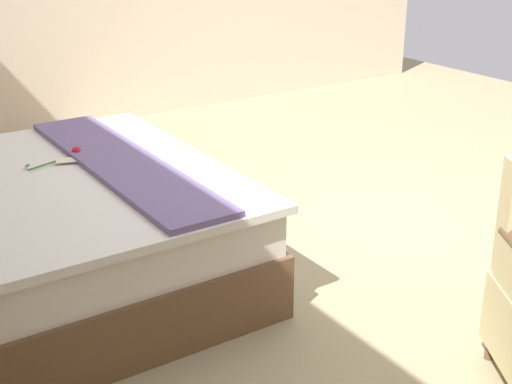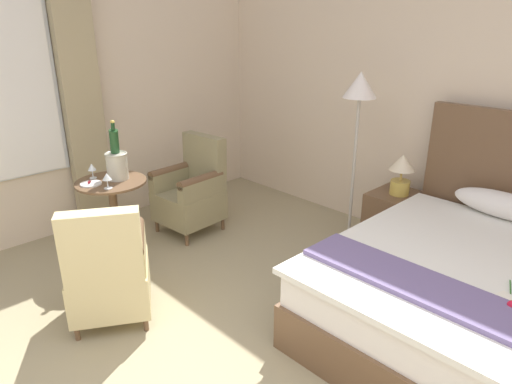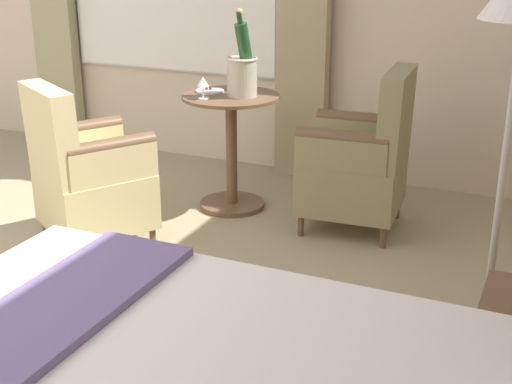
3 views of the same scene
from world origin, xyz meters
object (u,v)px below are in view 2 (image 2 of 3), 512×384
object	(u,v)px
bed	(486,292)
snack_plate	(91,184)
wine_glass_near_bucket	(92,168)
armchair_by_window	(192,191)
side_table_round	(115,215)
champagne_bucket	(117,161)
floor_lamp_brass	(359,108)
bedside_lamp	(402,171)
nightstand	(396,221)
wine_glass_near_edge	(107,177)
armchair_facing_bed	(108,271)

from	to	relation	value
bed	snack_plate	distance (m)	3.08
wine_glass_near_bucket	snack_plate	bearing A→B (deg)	-31.77
snack_plate	armchair_by_window	xyz separation A→B (m)	(0.04, 0.99, -0.32)
side_table_round	champagne_bucket	size ratio (longest dim) A/B	1.40
champagne_bucket	wine_glass_near_bucket	xyz separation A→B (m)	(-0.16, -0.15, -0.06)
bed	floor_lamp_brass	distance (m)	1.78
champagne_bucket	wine_glass_near_bucket	size ratio (longest dim) A/B	3.91
bedside_lamp	armchair_by_window	size ratio (longest dim) A/B	0.39
armchair_by_window	champagne_bucket	bearing A→B (deg)	-90.97
bed	nightstand	size ratio (longest dim) A/B	3.82
bed	champagne_bucket	xyz separation A→B (m)	(-2.71, -1.12, 0.54)
wine_glass_near_edge	floor_lamp_brass	bearing A→B (deg)	57.67
wine_glass_near_bucket	armchair_by_window	distance (m)	1.01
bedside_lamp	champagne_bucket	size ratio (longest dim) A/B	0.72
snack_plate	wine_glass_near_bucket	bearing A→B (deg)	148.23
bedside_lamp	floor_lamp_brass	size ratio (longest dim) A/B	0.23
wine_glass_near_edge	snack_plate	world-z (taller)	wine_glass_near_edge
armchair_facing_bed	bedside_lamp	bearing A→B (deg)	71.21
armchair_by_window	armchair_facing_bed	xyz separation A→B (m)	(0.81, -1.32, -0.02)
bedside_lamp	armchair_by_window	bearing A→B (deg)	-146.12
floor_lamp_brass	wine_glass_near_bucket	distance (m)	2.35
champagne_bucket	snack_plate	bearing A→B (deg)	-96.35
floor_lamp_brass	armchair_facing_bed	distance (m)	2.41
armchair_by_window	floor_lamp_brass	bearing A→B (deg)	33.80
champagne_bucket	wine_glass_near_edge	world-z (taller)	champagne_bucket
bedside_lamp	wine_glass_near_bucket	xyz separation A→B (m)	(-1.81, -2.00, 0.06)
bedside_lamp	floor_lamp_brass	bearing A→B (deg)	-145.80
nightstand	side_table_round	xyz separation A→B (m)	(-1.64, -1.93, 0.14)
champagne_bucket	armchair_facing_bed	bearing A→B (deg)	-34.18
floor_lamp_brass	champagne_bucket	size ratio (longest dim) A/B	3.11
bedside_lamp	wine_glass_near_edge	distance (m)	2.52
floor_lamp_brass	side_table_round	size ratio (longest dim) A/B	2.22
nightstand	champagne_bucket	distance (m)	2.55
floor_lamp_brass	snack_plate	xyz separation A→B (m)	(-1.33, -1.86, -0.57)
armchair_facing_bed	armchair_by_window	bearing A→B (deg)	121.70
bed	side_table_round	distance (m)	2.96
armchair_facing_bed	champagne_bucket	bearing A→B (deg)	145.82
wine_glass_near_edge	armchair_by_window	distance (m)	1.03
nightstand	snack_plate	world-z (taller)	snack_plate
snack_plate	armchair_by_window	distance (m)	1.04
bed	side_table_round	size ratio (longest dim) A/B	2.85
bedside_lamp	champagne_bucket	bearing A→B (deg)	-131.63
bed	wine_glass_near_edge	distance (m)	2.90
nightstand	armchair_by_window	xyz separation A→B (m)	(-1.63, -1.10, 0.14)
bed	armchair_facing_bed	xyz separation A→B (m)	(-1.89, -1.68, 0.05)
side_table_round	armchair_by_window	distance (m)	0.83
wine_glass_near_bucket	wine_glass_near_edge	world-z (taller)	same
wine_glass_near_bucket	armchair_facing_bed	size ratio (longest dim) A/B	0.15
side_table_round	armchair_by_window	bearing A→B (deg)	89.55
bedside_lamp	armchair_facing_bed	xyz separation A→B (m)	(-0.82, -2.41, -0.37)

